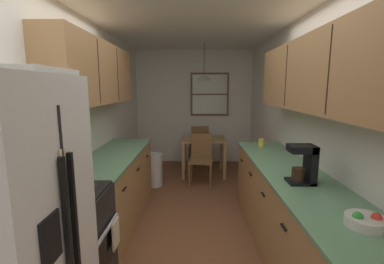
% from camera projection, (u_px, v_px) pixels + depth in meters
% --- Properties ---
extents(ground_plane, '(12.00, 12.00, 0.00)m').
position_uv_depth(ground_plane, '(193.00, 213.00, 3.69)').
color(ground_plane, brown).
extents(wall_left, '(0.10, 9.00, 2.55)m').
position_uv_depth(wall_left, '(91.00, 122.00, 3.50)').
color(wall_left, white).
rests_on(wall_left, ground).
extents(wall_right, '(0.10, 9.00, 2.55)m').
position_uv_depth(wall_right, '(296.00, 122.00, 3.46)').
color(wall_right, white).
rests_on(wall_right, ground).
extents(wall_back, '(4.40, 0.10, 2.55)m').
position_uv_depth(wall_back, '(194.00, 107.00, 6.09)').
color(wall_back, white).
rests_on(wall_back, ground).
extents(ceiling_slab, '(4.40, 9.00, 0.08)m').
position_uv_depth(ceiling_slab, '(193.00, 16.00, 3.26)').
color(ceiling_slab, white).
extents(refrigerator, '(0.73, 0.72, 1.78)m').
position_uv_depth(refrigerator, '(1.00, 254.00, 1.34)').
color(refrigerator, white).
rests_on(refrigerator, ground).
extents(stove_range, '(0.66, 0.64, 1.10)m').
position_uv_depth(stove_range, '(65.00, 247.00, 2.10)').
color(stove_range, black).
rests_on(stove_range, ground).
extents(microwave_over_range, '(0.39, 0.62, 0.35)m').
position_uv_depth(microwave_over_range, '(36.00, 93.00, 1.90)').
color(microwave_over_range, white).
extents(counter_left, '(0.64, 1.99, 0.90)m').
position_uv_depth(counter_left, '(115.00, 188.00, 3.40)').
color(counter_left, '#A87A4C').
rests_on(counter_left, ground).
extents(upper_cabinets_left, '(0.33, 2.07, 0.71)m').
position_uv_depth(upper_cabinets_left, '(96.00, 73.00, 3.11)').
color(upper_cabinets_left, '#A87A4C').
extents(counter_right, '(0.64, 3.06, 0.90)m').
position_uv_depth(counter_right, '(294.00, 219.00, 2.60)').
color(counter_right, '#A87A4C').
rests_on(counter_right, ground).
extents(upper_cabinets_right, '(0.33, 2.74, 0.68)m').
position_uv_depth(upper_cabinets_right, '(322.00, 74.00, 2.32)').
color(upper_cabinets_right, '#A87A4C').
extents(dining_table, '(0.83, 0.73, 0.73)m').
position_uv_depth(dining_table, '(204.00, 145.00, 5.26)').
color(dining_table, '#A87F51').
rests_on(dining_table, ground).
extents(dining_chair_near, '(0.44, 0.44, 0.90)m').
position_uv_depth(dining_chair_near, '(201.00, 157.00, 4.72)').
color(dining_chair_near, brown).
rests_on(dining_chair_near, ground).
extents(dining_chair_far, '(0.45, 0.45, 0.90)m').
position_uv_depth(dining_chair_far, '(199.00, 143.00, 5.85)').
color(dining_chair_far, brown).
rests_on(dining_chair_far, ground).
extents(pendant_light, '(0.31, 0.31, 0.69)m').
position_uv_depth(pendant_light, '(204.00, 77.00, 5.05)').
color(pendant_light, black).
extents(back_window, '(0.85, 0.05, 0.95)m').
position_uv_depth(back_window, '(210.00, 94.00, 5.97)').
color(back_window, brown).
extents(trash_bin, '(0.30, 0.30, 0.57)m').
position_uv_depth(trash_bin, '(154.00, 170.00, 4.68)').
color(trash_bin, silver).
rests_on(trash_bin, ground).
extents(storage_canister, '(0.12, 0.12, 0.20)m').
position_uv_depth(storage_canister, '(86.00, 165.00, 2.50)').
color(storage_canister, red).
rests_on(storage_canister, counter_left).
extents(dish_towel, '(0.02, 0.16, 0.24)m').
position_uv_depth(dish_towel, '(116.00, 234.00, 2.25)').
color(dish_towel, beige).
extents(coffee_maker, '(0.22, 0.18, 0.34)m').
position_uv_depth(coffee_maker, '(305.00, 163.00, 2.29)').
color(coffee_maker, black).
rests_on(coffee_maker, counter_right).
extents(mug_by_coffeemaker, '(0.12, 0.08, 0.11)m').
position_uv_depth(mug_by_coffeemaker, '(261.00, 143.00, 3.72)').
color(mug_by_coffeemaker, '#E5CC4C').
rests_on(mug_by_coffeemaker, counter_right).
extents(fruit_bowl, '(0.23, 0.23, 0.09)m').
position_uv_depth(fruit_bowl, '(366.00, 221.00, 1.58)').
color(fruit_bowl, silver).
rests_on(fruit_bowl, counter_right).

